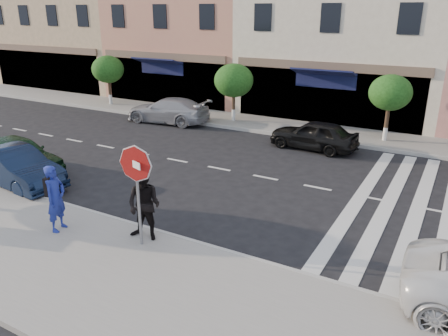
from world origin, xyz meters
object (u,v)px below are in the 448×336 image
car_near_left (18,155)px  car_far_mid (314,135)px  stop_sign (136,174)px  car_far_left (168,110)px  walker (144,205)px  car_near_mid (15,167)px  photographer (56,198)px

car_near_left → car_far_mid: (8.89, 8.35, -0.03)m
stop_sign → car_far_left: bearing=141.1°
walker → car_near_mid: walker is taller
walker → stop_sign: bearing=-82.1°
walker → car_far_mid: bearing=76.2°
car_near_mid → photographer: bearing=-107.5°
photographer → walker: walker is taller
car_near_left → car_far_left: car_near_left is taller
car_near_left → car_far_mid: bearing=-42.4°
photographer → car_near_mid: size_ratio=0.45×
photographer → car_near_mid: photographer is taller
photographer → walker: 2.54m
car_near_mid → car_far_left: size_ratio=0.88×
car_near_mid → car_far_left: car_near_mid is taller
car_near_mid → stop_sign: bearing=-95.6°
stop_sign → photographer: size_ratio=1.44×
stop_sign → walker: 1.02m
car_near_left → car_far_mid: car_near_left is taller
car_far_mid → stop_sign: bearing=-2.0°
walker → car_near_left: size_ratio=0.48×
car_far_mid → walker: bearing=-2.7°
car_near_left → photographer: bearing=-112.8°
photographer → car_near_left: bearing=50.2°
walker → car_near_left: bearing=158.5°
car_near_mid → car_far_left: bearing=10.1°
car_near_left → car_far_left: bearing=2.4°
car_near_mid → walker: bearing=-93.1°
car_near_mid → car_near_left: bearing=55.3°
car_near_left → car_far_mid: 12.19m
car_far_mid → car_near_left: bearing=-43.0°
car_far_left → car_far_mid: car_far_left is taller
car_near_left → car_near_mid: bearing=-125.8°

